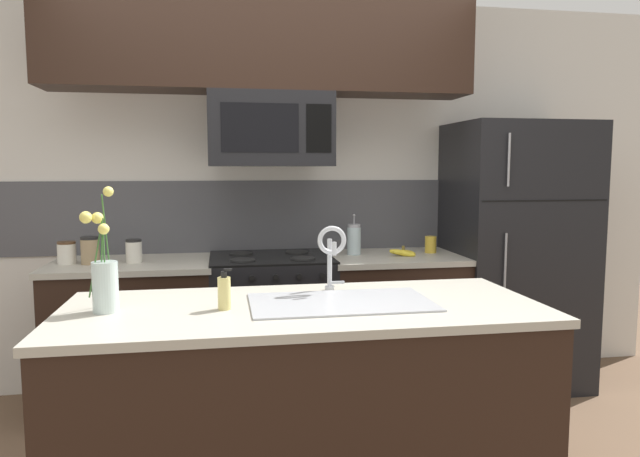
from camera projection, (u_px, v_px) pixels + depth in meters
rear_partition at (309, 193)px, 3.97m from camera, size 5.20×0.10×2.60m
splash_band at (267, 216)px, 3.88m from camera, size 3.46×0.01×0.48m
back_counter_left at (134, 335)px, 3.49m from camera, size 0.96×0.65×0.91m
back_counter_right at (393, 323)px, 3.77m from camera, size 0.88×0.65×0.91m
stove_range at (272, 328)px, 3.63m from camera, size 0.76×0.64×0.93m
microwave at (270, 130)px, 3.48m from camera, size 0.74×0.40×0.44m
upper_cabinet_band at (263, 41)px, 3.39m from camera, size 2.54×0.34×0.60m
refrigerator at (514, 255)px, 3.89m from camera, size 0.87×0.74×1.77m
storage_jar_tall at (67, 253)px, 3.37m from camera, size 0.11×0.11×0.13m
storage_jar_medium at (90, 250)px, 3.36m from camera, size 0.11×0.11×0.16m
storage_jar_short at (134, 251)px, 3.40m from camera, size 0.10×0.10×0.14m
banana_bunch at (403, 253)px, 3.67m from camera, size 0.19×0.12×0.08m
french_press at (354, 239)px, 3.73m from camera, size 0.09×0.09×0.27m
coffee_tin at (431, 245)px, 3.81m from camera, size 0.08×0.08×0.11m
island_counter at (304, 410)px, 2.41m from camera, size 1.97×0.83×0.91m
kitchen_sink at (341, 319)px, 2.40m from camera, size 0.76×0.44×0.16m
sink_faucet at (332, 249)px, 2.58m from camera, size 0.14×0.14×0.31m
dish_soap_bottle at (224, 293)px, 2.28m from camera, size 0.06×0.05×0.16m
flower_vase at (104, 281)px, 2.23m from camera, size 0.13×0.18×0.49m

